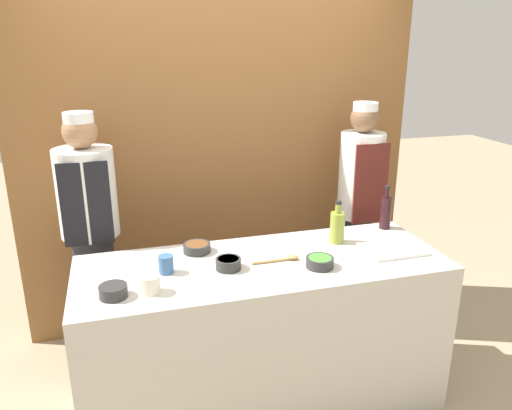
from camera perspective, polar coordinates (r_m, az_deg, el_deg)
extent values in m
plane|color=tan|center=(3.23, 0.77, -21.34)|extent=(14.00, 14.00, 0.00)
cube|color=brown|center=(3.65, -4.14, 4.71)|extent=(2.84, 0.18, 2.40)
cube|color=beige|center=(2.96, 0.81, -14.55)|extent=(2.01, 0.74, 0.91)
cylinder|color=#2D2D2D|center=(2.65, -3.18, -6.71)|extent=(0.14, 0.14, 0.06)
cylinder|color=silver|center=(2.64, -3.19, -6.30)|extent=(0.11, 0.11, 0.02)
cylinder|color=#2D2D2D|center=(2.87, -6.77, -4.88)|extent=(0.16, 0.16, 0.05)
cylinder|color=brown|center=(2.86, -6.78, -4.55)|extent=(0.13, 0.13, 0.02)
cylinder|color=#2D2D2D|center=(2.47, -16.00, -9.46)|extent=(0.13, 0.13, 0.06)
cylinder|color=orange|center=(2.46, -16.04, -9.03)|extent=(0.11, 0.11, 0.02)
cylinder|color=#2D2D2D|center=(2.69, 7.30, -6.51)|extent=(0.15, 0.15, 0.06)
cylinder|color=green|center=(2.68, 7.32, -6.13)|extent=(0.12, 0.12, 0.02)
cube|color=white|center=(2.97, 15.37, -4.88)|extent=(0.33, 0.25, 0.02)
cylinder|color=black|center=(3.27, 14.58, -0.90)|extent=(0.07, 0.07, 0.20)
cylinder|color=black|center=(3.23, 14.77, 1.33)|extent=(0.03, 0.03, 0.06)
cylinder|color=black|center=(3.22, 14.83, 2.01)|extent=(0.03, 0.03, 0.02)
cylinder|color=olive|center=(2.99, 9.26, -2.58)|extent=(0.09, 0.09, 0.19)
cylinder|color=olive|center=(2.95, 9.38, -0.38)|extent=(0.03, 0.03, 0.06)
cylinder|color=black|center=(2.94, 9.42, 0.28)|extent=(0.04, 0.04, 0.02)
cylinder|color=silver|center=(2.46, -11.97, -8.85)|extent=(0.10, 0.10, 0.09)
cylinder|color=#386093|center=(2.64, -10.25, -6.69)|extent=(0.08, 0.08, 0.10)
cylinder|color=#B2844C|center=(2.73, 1.75, -6.43)|extent=(0.22, 0.02, 0.02)
ellipsoid|color=#B2844C|center=(2.76, 4.27, -5.95)|extent=(0.06, 0.05, 0.02)
cylinder|color=#28282D|center=(3.45, -17.53, -10.29)|extent=(0.25, 0.25, 0.92)
cylinder|color=silver|center=(3.17, -18.79, 1.35)|extent=(0.35, 0.35, 0.54)
cube|color=black|center=(3.02, -18.85, 0.06)|extent=(0.28, 0.02, 0.50)
sphere|color=#9E704C|center=(3.09, -19.50, 7.93)|extent=(0.20, 0.20, 0.20)
cylinder|color=white|center=(3.08, -19.66, 9.32)|extent=(0.17, 0.17, 0.07)
cylinder|color=#28282D|center=(3.82, 11.17, -7.26)|extent=(0.22, 0.22, 0.86)
cylinder|color=white|center=(3.57, 11.90, 3.35)|extent=(0.31, 0.31, 0.60)
cube|color=#561E19|center=(3.45, 12.98, 2.34)|extent=(0.25, 0.02, 0.55)
sphere|color=brown|center=(3.49, 12.33, 9.66)|extent=(0.20, 0.20, 0.20)
cylinder|color=white|center=(3.48, 12.42, 10.85)|extent=(0.17, 0.17, 0.07)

